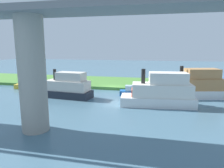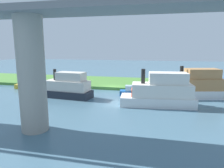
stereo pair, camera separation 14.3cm
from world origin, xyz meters
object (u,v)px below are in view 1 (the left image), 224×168
mooring_post (154,84)px  pontoon_yellow (133,92)px  motorboat_white (160,92)px  motorboat_red (29,85)px  houseboat_blue (67,87)px  person_on_bank (84,80)px  riverboat_paddlewheel (195,86)px  bridge_pylon (32,75)px

mooring_post → pontoon_yellow: bearing=56.1°
mooring_post → motorboat_white: size_ratio=0.11×
motorboat_red → houseboat_blue: bearing=154.2°
person_on_bank → houseboat_blue: 8.21m
mooring_post → person_on_bank: bearing=-0.8°
riverboat_paddlewheel → motorboat_red: 27.36m
bridge_pylon → motorboat_white: bridge_pylon is taller
riverboat_paddlewheel → motorboat_red: size_ratio=1.83×
bridge_pylon → riverboat_paddlewheel: (-15.57, -15.44, -3.15)m
bridge_pylon → person_on_bank: size_ratio=6.96×
motorboat_red → motorboat_white: bearing=165.2°
houseboat_blue → mooring_post: bearing=-146.8°
motorboat_white → bridge_pylon: bearing=43.5°
person_on_bank → pontoon_yellow: bearing=154.4°
bridge_pylon → person_on_bank: bearing=-81.6°
houseboat_blue → motorboat_white: size_ratio=0.89×
motorboat_red → person_on_bank: bearing=-157.4°
riverboat_paddlewheel → bridge_pylon: bearing=44.8°
bridge_pylon → motorboat_white: bearing=-136.5°
mooring_post → pontoon_yellow: size_ratio=0.23×
mooring_post → pontoon_yellow: mooring_post is taller
mooring_post → motorboat_red: bearing=9.3°
houseboat_blue → riverboat_paddlewheel: (-18.04, -3.95, 0.19)m
riverboat_paddlewheel → motorboat_red: riverboat_paddlewheel is taller
person_on_bank → mooring_post: person_on_bank is taller
bridge_pylon → motorboat_red: 20.30m
bridge_pylon → pontoon_yellow: 17.04m
motorboat_white → houseboat_blue: bearing=-6.2°
mooring_post → riverboat_paddlewheel: size_ratio=0.11×
person_on_bank → riverboat_paddlewheel: (-18.47, 4.24, 0.49)m
person_on_bank → pontoon_yellow: person_on_bank is taller
riverboat_paddlewheel → motorboat_red: (27.34, -0.55, -1.10)m
bridge_pylon → motorboat_white: (-10.61, -10.07, -3.15)m
person_on_bank → motorboat_white: bearing=144.6°
bridge_pylon → riverboat_paddlewheel: size_ratio=1.03×
houseboat_blue → pontoon_yellow: houseboat_blue is taller
mooring_post → houseboat_blue: size_ratio=0.13×
mooring_post → houseboat_blue: houseboat_blue is taller
person_on_bank → pontoon_yellow: size_ratio=0.31×
bridge_pylon → mooring_post: (-9.77, -19.50, -3.82)m
houseboat_blue → pontoon_yellow: bearing=-159.0°
bridge_pylon → houseboat_blue: bridge_pylon is taller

